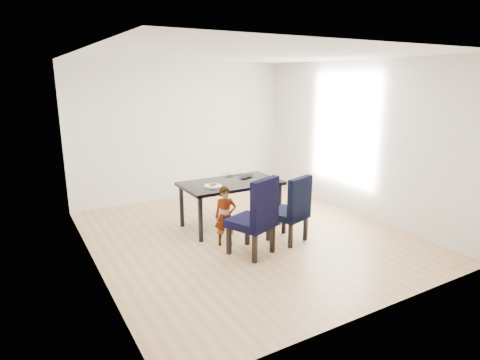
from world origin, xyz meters
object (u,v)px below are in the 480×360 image
child (225,216)px  laptop (245,176)px  dining_table (231,204)px  chair_right (288,208)px  plate (213,186)px  chair_left (251,216)px

child → laptop: size_ratio=2.98×
dining_table → chair_right: (0.43, -0.98, 0.13)m
plate → chair_right: bearing=-48.0°
dining_table → child: bearing=-124.6°
chair_left → chair_right: bearing=-12.0°
chair_right → child: bearing=142.1°
child → dining_table: bearing=77.6°
dining_table → plate: bearing=-165.8°
chair_left → plate: bearing=73.1°
chair_left → laptop: 1.47m
dining_table → laptop: size_ratio=5.44×
chair_left → child: bearing=87.7°
plate → laptop: bearing=20.8°
chair_left → child: 0.49m
chair_right → plate: 1.22m
laptop → plate: bearing=-1.9°
chair_left → plate: size_ratio=3.95×
child → plate: size_ratio=3.12×
chair_right → plate: (-0.80, 0.89, 0.25)m
chair_left → chair_right: chair_left is taller
dining_table → child: child is taller
chair_left → plate: (-0.08, 1.01, 0.20)m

